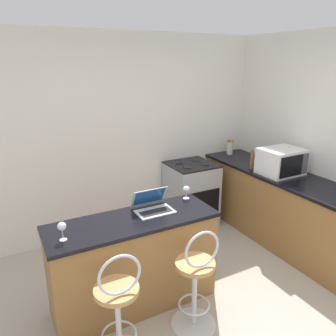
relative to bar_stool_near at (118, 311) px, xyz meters
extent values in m
plane|color=#ADA393|center=(0.82, -0.20, -0.45)|extent=(20.00, 20.00, 0.00)
cube|color=silver|center=(0.82, 2.04, 0.85)|extent=(12.00, 0.06, 2.60)
cube|color=olive|center=(0.35, 0.52, -0.02)|extent=(1.51, 0.51, 0.86)
cube|color=black|center=(0.35, 0.52, 0.43)|extent=(1.54, 0.54, 0.03)
cube|color=olive|center=(2.48, 0.65, -0.02)|extent=(0.65, 2.70, 0.86)
cube|color=black|center=(2.48, 0.65, 0.43)|extent=(0.68, 2.73, 0.03)
cylinder|color=silver|center=(0.00, 0.02, -0.14)|extent=(0.04, 0.04, 0.61)
torus|color=silver|center=(0.00, 0.02, -0.23)|extent=(0.28, 0.28, 0.02)
cylinder|color=#B7844C|center=(0.00, 0.02, 0.17)|extent=(0.34, 0.34, 0.04)
torus|color=silver|center=(0.00, -0.08, 0.36)|extent=(0.32, 0.02, 0.32)
cylinder|color=silver|center=(0.69, 0.02, -0.45)|extent=(0.40, 0.40, 0.02)
cylinder|color=silver|center=(0.69, 0.02, -0.14)|extent=(0.04, 0.04, 0.61)
torus|color=silver|center=(0.69, 0.02, -0.23)|extent=(0.28, 0.28, 0.02)
cylinder|color=#B7844C|center=(0.69, 0.02, 0.17)|extent=(0.34, 0.34, 0.04)
torus|color=silver|center=(0.69, -0.08, 0.36)|extent=(0.32, 0.02, 0.32)
cube|color=#B7BABF|center=(0.59, 0.56, 0.45)|extent=(0.35, 0.22, 0.01)
cube|color=black|center=(0.59, 0.54, 0.46)|extent=(0.30, 0.12, 0.00)
cube|color=#B7BABF|center=(0.59, 0.68, 0.55)|extent=(0.35, 0.11, 0.19)
cube|color=#19478C|center=(0.59, 0.68, 0.56)|extent=(0.31, 0.09, 0.16)
cube|color=white|center=(2.45, 0.81, 0.61)|extent=(0.51, 0.40, 0.32)
cube|color=black|center=(2.41, 0.61, 0.61)|extent=(0.36, 0.01, 0.26)
cube|color=#4C4C51|center=(2.64, 0.61, 0.61)|extent=(0.10, 0.01, 0.26)
cube|color=#9EA3A8|center=(1.70, 1.69, -0.01)|extent=(0.62, 0.60, 0.88)
cube|color=black|center=(1.70, 1.38, -0.05)|extent=(0.52, 0.01, 0.40)
cube|color=black|center=(1.70, 1.69, 0.44)|extent=(0.62, 0.60, 0.02)
cylinder|color=black|center=(1.56, 1.57, 0.45)|extent=(0.11, 0.11, 0.01)
cylinder|color=black|center=(1.83, 1.57, 0.45)|extent=(0.11, 0.11, 0.01)
cylinder|color=black|center=(1.56, 1.81, 0.45)|extent=(0.11, 0.11, 0.01)
cylinder|color=black|center=(1.83, 1.81, 0.45)|extent=(0.11, 0.11, 0.01)
cylinder|color=brown|center=(2.27, 1.13, 0.56)|extent=(0.05, 0.05, 0.23)
sphere|color=brown|center=(2.27, 1.13, 0.69)|extent=(0.04, 0.04, 0.04)
cylinder|color=silver|center=(1.01, 0.70, 0.45)|extent=(0.06, 0.06, 0.00)
cylinder|color=silver|center=(1.01, 0.70, 0.48)|extent=(0.01, 0.01, 0.07)
sphere|color=silver|center=(1.01, 0.70, 0.55)|extent=(0.07, 0.07, 0.07)
cylinder|color=silver|center=(-0.27, 0.45, 0.45)|extent=(0.06, 0.06, 0.00)
cylinder|color=silver|center=(-0.27, 0.45, 0.49)|extent=(0.01, 0.01, 0.09)
sphere|color=silver|center=(-0.27, 0.45, 0.57)|extent=(0.07, 0.07, 0.07)
cylinder|color=silver|center=(2.47, 1.84, 0.54)|extent=(0.09, 0.09, 0.19)
cylinder|color=olive|center=(2.47, 1.84, 0.65)|extent=(0.10, 0.10, 0.02)
camera|label=1|loc=(-0.62, -1.94, 1.78)|focal=35.00mm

